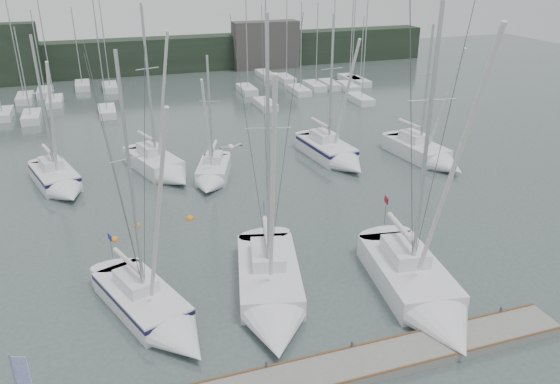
{
  "coord_description": "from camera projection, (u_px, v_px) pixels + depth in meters",
  "views": [
    {
      "loc": [
        -7.28,
        -21.42,
        16.52
      ],
      "look_at": [
        1.68,
        5.0,
        4.22
      ],
      "focal_mm": 35.0,
      "sensor_mm": 36.0,
      "label": 1
    }
  ],
  "objects": [
    {
      "name": "sailboat_mid_d",
      "position": [
        335.0,
        155.0,
        46.57
      ],
      "size": [
        3.8,
        9.04,
        13.0
      ],
      "rotation": [
        0.0,
        0.0,
        0.11
      ],
      "color": "silver",
      "rests_on": "ground"
    },
    {
      "name": "sailboat_near_right",
      "position": [
        424.0,
        297.0,
        27.42
      ],
      "size": [
        4.71,
        10.64,
        17.44
      ],
      "rotation": [
        0.0,
        0.0,
        -0.14
      ],
      "color": "silver",
      "rests_on": "ground"
    },
    {
      "name": "buoy_a",
      "position": [
        190.0,
        219.0,
        36.84
      ],
      "size": [
        0.51,
        0.51,
        0.51
      ],
      "primitive_type": "sphere",
      "color": "orange",
      "rests_on": "ground"
    },
    {
      "name": "far_treeline",
      "position": [
        145.0,
        56.0,
        80.09
      ],
      "size": [
        90.0,
        4.0,
        5.0
      ],
      "primitive_type": "cube",
      "color": "black",
      "rests_on": "ground"
    },
    {
      "name": "sailboat_mid_c",
      "position": [
        212.0,
        176.0,
        42.41
      ],
      "size": [
        4.36,
        6.87,
        10.38
      ],
      "rotation": [
        0.0,
        0.0,
        -0.35
      ],
      "color": "silver",
      "rests_on": "ground"
    },
    {
      "name": "dock",
      "position": [
        318.0,
        375.0,
        22.96
      ],
      "size": [
        24.0,
        2.0,
        0.4
      ],
      "primitive_type": "cube",
      "color": "#60615C",
      "rests_on": "ground"
    },
    {
      "name": "buoy_c",
      "position": [
        115.0,
        240.0,
        34.14
      ],
      "size": [
        0.48,
        0.48,
        0.48
      ],
      "primitive_type": "sphere",
      "color": "orange",
      "rests_on": "ground"
    },
    {
      "name": "buoy_d",
      "position": [
        137.0,
        226.0,
        35.85
      ],
      "size": [
        0.5,
        0.5,
        0.5
      ],
      "primitive_type": "sphere",
      "color": "orange",
      "rests_on": "ground"
    },
    {
      "name": "seagull",
      "position": [
        231.0,
        147.0,
        23.58
      ],
      "size": [
        0.98,
        0.46,
        0.19
      ],
      "rotation": [
        0.0,
        0.0,
        0.21
      ],
      "color": "white",
      "rests_on": "ground"
    },
    {
      "name": "mast_forest",
      "position": [
        176.0,
        93.0,
        67.45
      ],
      "size": [
        56.14,
        22.82,
        13.93
      ],
      "color": "silver",
      "rests_on": "ground"
    },
    {
      "name": "ground",
      "position": [
        280.0,
        311.0,
        27.37
      ],
      "size": [
        160.0,
        160.0,
        0.0
      ],
      "primitive_type": "plane",
      "color": "#404E4C",
      "rests_on": "ground"
    },
    {
      "name": "sailboat_mid_a",
      "position": [
        60.0,
        182.0,
        41.05
      ],
      "size": [
        4.62,
        7.9,
        12.15
      ],
      "rotation": [
        0.0,
        0.0,
        0.29
      ],
      "color": "silver",
      "rests_on": "ground"
    },
    {
      "name": "far_building_right",
      "position": [
        266.0,
        45.0,
        83.24
      ],
      "size": [
        10.0,
        3.0,
        7.0
      ],
      "primitive_type": "cube",
      "color": "#3F3D3A",
      "rests_on": "ground"
    },
    {
      "name": "sailboat_mid_e",
      "position": [
        429.0,
        156.0,
        46.4
      ],
      "size": [
        3.78,
        8.97,
        12.16
      ],
      "rotation": [
        0.0,
        0.0,
        0.12
      ],
      "color": "silver",
      "rests_on": "ground"
    },
    {
      "name": "buoy_b",
      "position": [
        272.0,
        202.0,
        39.29
      ],
      "size": [
        0.57,
        0.57,
        0.57
      ],
      "primitive_type": "sphere",
      "color": "orange",
      "rests_on": "ground"
    },
    {
      "name": "sailboat_near_left",
      "position": [
        157.0,
        314.0,
        26.24
      ],
      "size": [
        5.51,
        9.05,
        13.8
      ],
      "rotation": [
        0.0,
        0.0,
        0.36
      ],
      "color": "silver",
      "rests_on": "ground"
    },
    {
      "name": "sailboat_mid_b",
      "position": [
        163.0,
        168.0,
        43.72
      ],
      "size": [
        5.21,
        8.69,
        14.0
      ],
      "rotation": [
        0.0,
        0.0,
        0.33
      ],
      "color": "silver",
      "rests_on": "ground"
    },
    {
      "name": "sailboat_near_center",
      "position": [
        272.0,
        299.0,
        27.39
      ],
      "size": [
        5.46,
        10.58,
        15.27
      ],
      "rotation": [
        0.0,
        0.0,
        -0.24
      ],
      "color": "silver",
      "rests_on": "ground"
    }
  ]
}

